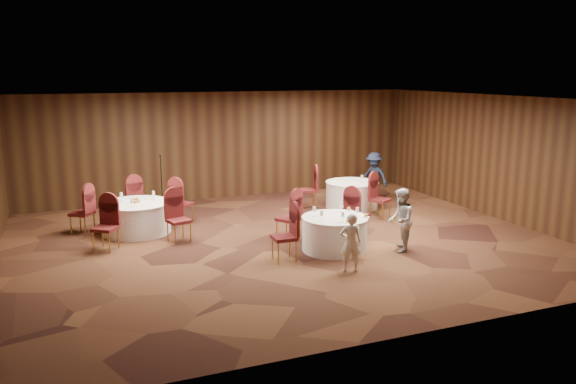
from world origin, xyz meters
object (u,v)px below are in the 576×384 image
object	(u,v)px
woman_b	(400,220)
table_right	(352,194)
table_left	(136,217)
woman_a	(351,242)
table_main	(335,233)
man_c	(374,176)
mic_stand	(162,196)

from	to	relation	value
woman_b	table_right	bearing A→B (deg)	-160.69
table_left	woman_a	xyz separation A→B (m)	(3.51, -4.26, 0.20)
table_left	table_main	bearing A→B (deg)	-37.87
table_left	man_c	xyz separation A→B (m)	(7.08, 1.04, 0.34)
mic_stand	woman_a	bearing A→B (deg)	-66.42
table_right	woman_b	xyz separation A→B (m)	(-0.91, -3.91, 0.31)
table_left	man_c	world-z (taller)	man_c
man_c	table_right	bearing A→B (deg)	-85.86
table_left	woman_b	world-z (taller)	woman_b
table_right	man_c	size ratio (longest dim) A/B	1.05
table_main	mic_stand	xyz separation A→B (m)	(-2.92, 4.70, 0.09)
man_c	woman_a	bearing A→B (deg)	-61.07
woman_a	mic_stand	bearing A→B (deg)	-48.70
table_main	man_c	size ratio (longest dim) A/B	1.00
table_main	table_right	xyz separation A→B (m)	(2.19, 3.35, 0.00)
table_right	mic_stand	bearing A→B (deg)	165.22
woman_b	man_c	bearing A→B (deg)	-171.11
table_left	woman_b	distance (m)	6.20
table_right	woman_a	size ratio (longest dim) A/B	1.30
table_main	table_right	world-z (taller)	same
woman_a	woman_b	size ratio (longest dim) A/B	0.85
table_left	woman_a	world-z (taller)	woman_a
table_main	woman_a	world-z (taller)	woman_a
table_right	woman_b	bearing A→B (deg)	-103.17
table_main	woman_a	size ratio (longest dim) A/B	1.23
table_right	woman_b	world-z (taller)	woman_b
man_c	table_left	bearing A→B (deg)	-108.72
table_right	mic_stand	world-z (taller)	mic_stand
table_main	woman_b	distance (m)	1.43
table_left	table_right	distance (m)	6.01
man_c	mic_stand	bearing A→B (deg)	-123.50
table_main	table_left	bearing A→B (deg)	142.13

